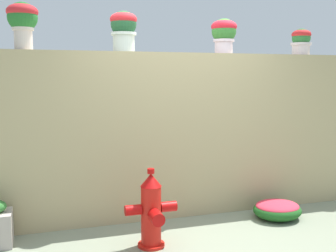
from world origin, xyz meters
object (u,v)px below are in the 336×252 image
Objects in this scene: potted_plant_4 at (301,40)px; fire_hydrant at (151,212)px; flower_bush_left at (277,209)px; potted_plant_1 at (23,19)px; potted_plant_2 at (124,27)px; potted_plant_3 at (224,32)px.

potted_plant_4 is 3.07m from fire_hydrant.
flower_bush_left is (1.67, 0.34, -0.25)m from fire_hydrant.
potted_plant_4 is at bearing 40.71° from flower_bush_left.
potted_plant_1 is at bearing 143.36° from fire_hydrant.
potted_plant_2 is 2.83m from flower_bush_left.
potted_plant_1 reaches higher than potted_plant_3.
potted_plant_3 is at bearing 0.29° from potted_plant_2.
potted_plant_4 is 0.43× the size of fire_hydrant.
potted_plant_3 is 2.39m from fire_hydrant.
potted_plant_1 reaches higher than potted_plant_4.
potted_plant_4 is (1.14, 0.02, -0.06)m from potted_plant_3.
potted_plant_1 is at bearing -179.70° from potted_plant_4.
potted_plant_4 is 0.59× the size of flower_bush_left.
flower_bush_left is at bearing 11.54° from fire_hydrant.
potted_plant_2 is 1.32× the size of potted_plant_4.
potted_plant_1 is 1.44× the size of potted_plant_4.
potted_plant_3 is at bearing -0.11° from potted_plant_1.
potted_plant_2 is (1.09, -0.01, -0.05)m from potted_plant_1.
potted_plant_3 is (2.34, -0.00, -0.07)m from potted_plant_1.
potted_plant_4 reaches higher than fire_hydrant.
potted_plant_1 is at bearing 179.89° from potted_plant_3.
flower_bush_left is (1.76, -0.52, -2.15)m from potted_plant_2.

